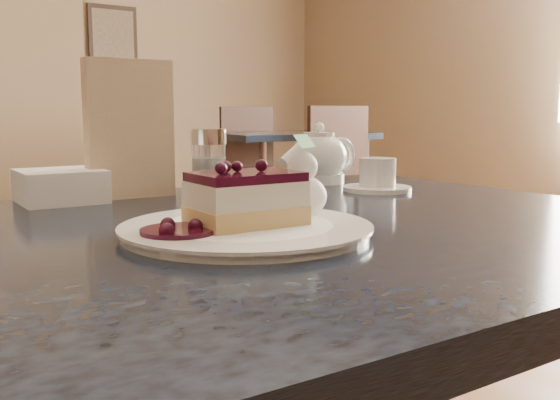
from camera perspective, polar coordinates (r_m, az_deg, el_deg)
main_table at (r=0.80m, az=-4.97°, el=-8.34°), size 1.28×0.87×0.78m
dessert_plate at (r=0.74m, az=-3.12°, el=-2.76°), size 0.29×0.29×0.01m
cheesecake_slice at (r=0.73m, az=-3.14°, el=0.08°), size 0.13×0.09×0.06m
whipped_cream at (r=0.79m, az=2.07°, el=0.37°), size 0.06×0.06×0.05m
berry_sauce at (r=0.69m, az=-9.29°, el=-2.82°), size 0.08×0.08×0.01m
tea_set at (r=1.24m, az=4.57°, el=3.50°), size 0.18×0.28×0.11m
menu_card at (r=1.08m, az=-13.57°, el=6.30°), size 0.15×0.04×0.23m
sugar_shaker at (r=1.09m, az=-6.53°, el=3.53°), size 0.06×0.06×0.11m
napkin_stack at (r=1.06m, az=-19.43°, el=1.22°), size 0.13×0.13×0.05m
bg_table_far_right at (r=4.52m, az=0.76°, el=-2.79°), size 1.14×1.89×1.26m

